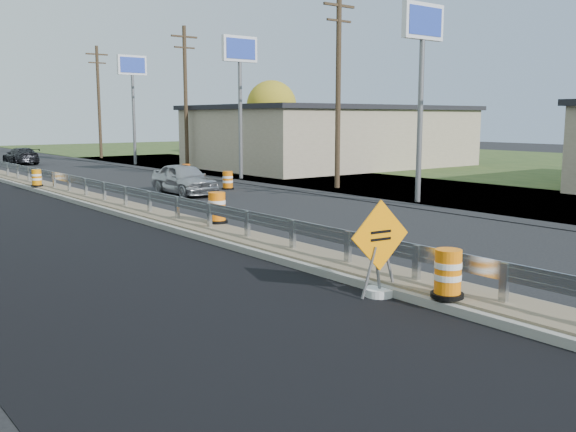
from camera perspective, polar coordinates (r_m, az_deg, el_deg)
ground at (r=17.65m, az=-3.62°, el=-2.55°), size 140.00×140.00×0.00m
grass_verge_far at (r=46.72m, az=20.59°, el=3.97°), size 40.00×120.00×0.03m
median at (r=24.57m, az=-14.21°, el=0.66°), size 1.60×55.00×0.23m
guardrail at (r=25.41m, az=-15.18°, el=2.28°), size 0.10×46.15×0.72m
retail_building_near at (r=46.08m, az=3.93°, el=7.11°), size 18.50×12.50×4.27m
pylon_sign_south at (r=26.81m, az=11.86°, el=15.04°), size 2.20×0.30×7.90m
pylon_sign_mid at (r=36.57m, az=-4.31°, el=13.46°), size 2.20×0.30×7.90m
pylon_sign_north at (r=48.81m, az=-13.67°, el=12.05°), size 2.20×0.30×7.90m
utility_pole_smid at (r=31.57m, az=4.49°, el=11.41°), size 1.90×0.26×9.40m
utility_pole_nmid at (r=43.83m, az=-9.09°, el=10.57°), size 1.90×0.26×9.40m
utility_pole_north at (r=57.40m, az=-16.47°, el=9.87°), size 1.90×0.26×9.40m
tree_far_yellow at (r=60.10m, az=-1.47°, el=9.77°), size 4.62×4.62×6.86m
caution_sign at (r=12.59m, az=8.12°, el=-4.97°), size 1.37×0.57×1.90m
barrel_median_near at (r=11.95m, az=14.02°, el=-5.06°), size 0.60×0.60×0.88m
barrel_median_mid at (r=19.87m, az=-6.33°, el=0.69°), size 0.65×0.65×0.95m
barrel_median_far at (r=32.58m, az=-21.44°, el=3.14°), size 0.54×0.54×0.80m
barrel_shoulder_near at (r=31.27m, az=-5.38°, el=3.15°), size 0.60×0.60×0.88m
barrel_shoulder_mid at (r=37.18m, az=-9.02°, el=3.92°), size 0.56×0.56×0.83m
car_silver at (r=29.40m, az=-9.22°, el=3.27°), size 1.82×4.21×1.41m
car_dark_far at (r=52.03m, az=-22.65°, el=4.95°), size 1.82×4.31×1.24m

